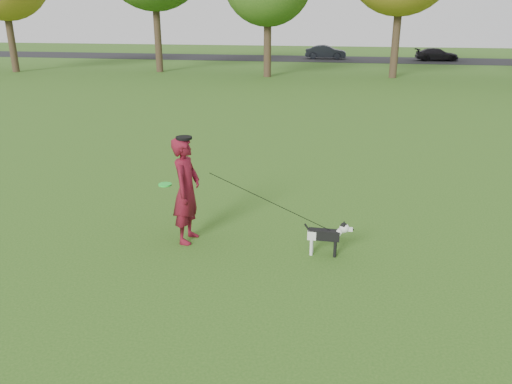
% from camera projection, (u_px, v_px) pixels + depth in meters
% --- Properties ---
extents(ground, '(120.00, 120.00, 0.00)m').
position_uv_depth(ground, '(241.00, 259.00, 8.29)').
color(ground, '#285116').
rests_on(ground, ground).
extents(road, '(120.00, 7.00, 0.02)m').
position_uv_depth(road, '(338.00, 59.00, 45.26)').
color(road, black).
rests_on(road, ground).
extents(man, '(0.48, 0.71, 1.89)m').
position_uv_depth(man, '(186.00, 190.00, 8.66)').
color(man, '#570C1A').
rests_on(man, ground).
extents(dog, '(0.82, 0.16, 0.63)m').
position_uv_depth(dog, '(328.00, 234.00, 8.30)').
color(dog, black).
rests_on(dog, ground).
extents(car_mid, '(3.68, 1.36, 1.20)m').
position_uv_depth(car_mid, '(326.00, 52.00, 45.26)').
color(car_mid, black).
rests_on(car_mid, road).
extents(car_right, '(3.78, 1.82, 1.06)m').
position_uv_depth(car_right, '(437.00, 54.00, 43.53)').
color(car_right, black).
rests_on(car_right, road).
extents(man_held_items, '(3.07, 0.31, 1.48)m').
position_uv_depth(man_held_items, '(268.00, 200.00, 8.34)').
color(man_held_items, '#1CE336').
rests_on(man_held_items, ground).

